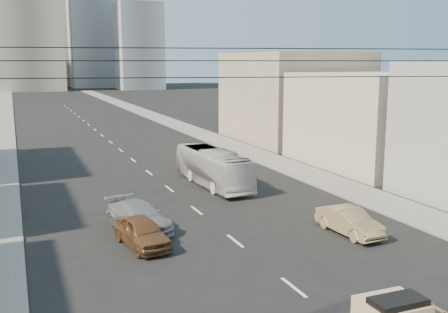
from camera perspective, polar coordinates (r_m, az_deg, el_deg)
sidewalk_left at (r=79.88m, az=-23.10°, el=3.03°), size 3.50×180.00×0.12m
sidewalk_right at (r=82.78m, az=-6.61°, el=4.01°), size 3.50×180.00×0.12m
lane_dashes at (r=63.80m, az=-12.71°, el=1.92°), size 0.15×104.00×0.01m
city_bus at (r=38.45m, az=-1.23°, el=-1.18°), size 2.66×9.80×2.71m
sedan_brown at (r=26.34m, az=-8.94°, el=-8.11°), size 2.38×4.51×1.46m
sedan_tan at (r=28.58m, az=13.50°, el=-6.86°), size 1.75×4.34×1.40m
sedan_grey at (r=28.87m, az=-9.27°, el=-6.45°), size 3.23×5.44×1.48m
overhead_wires at (r=14.80m, az=21.09°, el=9.56°), size 23.01×5.02×0.72m
bldg_right_mid at (r=47.89m, az=16.30°, el=3.88°), size 11.00×14.00×8.00m
bldg_right_far at (r=61.37m, az=7.43°, el=6.46°), size 12.00×16.00×10.00m
midrise_ne at (r=196.69m, az=-14.13°, el=13.17°), size 16.00×16.00×40.00m
midrise_back at (r=210.38m, az=-18.07°, el=13.31°), size 18.00×18.00×44.00m
midrise_east at (r=178.97m, az=-9.24°, el=11.73°), size 14.00×14.00×28.00m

